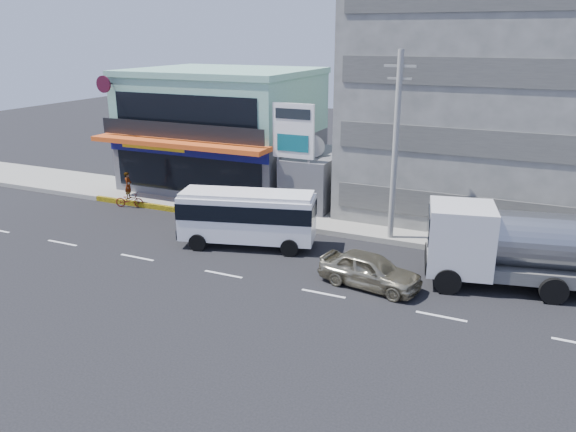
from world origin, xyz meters
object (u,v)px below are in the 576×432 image
object	(u,v)px
concrete_building	(496,100)
motorcycle_rider	(129,196)
shop_building	(224,132)
utility_pole_near	(395,148)
minibus	(247,214)
satellite_dish	(312,155)
tanker_truck	(528,247)
sedan	(370,270)
billboard	(293,137)

from	to	relation	value
concrete_building	motorcycle_rider	bearing A→B (deg)	-158.69
shop_building	utility_pole_near	world-z (taller)	utility_pole_near
minibus	shop_building	bearing A→B (deg)	125.57
satellite_dish	tanker_truck	size ratio (longest dim) A/B	0.16
concrete_building	sedan	size ratio (longest dim) A/B	3.49
satellite_dish	minibus	size ratio (longest dim) A/B	0.20
sedan	motorcycle_rider	xyz separation A→B (m)	(-17.61, 5.26, -0.02)
satellite_dish	motorcycle_rider	size ratio (longest dim) A/B	0.65
minibus	billboard	bearing A→B (deg)	87.74
sedan	minibus	bearing A→B (deg)	82.68
billboard	tanker_truck	distance (m)	14.52
shop_building	satellite_dish	distance (m)	8.54
tanker_truck	minibus	bearing A→B (deg)	-178.25
concrete_building	utility_pole_near	bearing A→B (deg)	-117.76
shop_building	minibus	size ratio (longest dim) A/B	1.68
billboard	minibus	size ratio (longest dim) A/B	0.93
satellite_dish	utility_pole_near	world-z (taller)	utility_pole_near
concrete_building	tanker_truck	bearing A→B (deg)	-75.57
concrete_building	tanker_truck	size ratio (longest dim) A/B	1.68
shop_building	utility_pole_near	xyz separation A→B (m)	(14.00, -6.55, 1.15)
concrete_building	utility_pole_near	world-z (taller)	concrete_building
tanker_truck	motorcycle_rider	size ratio (longest dim) A/B	4.11
satellite_dish	billboard	bearing A→B (deg)	-105.52
minibus	sedan	distance (m)	7.69
satellite_dish	utility_pole_near	distance (m)	7.17
sedan	tanker_truck	distance (m)	6.83
satellite_dish	tanker_truck	bearing A→B (deg)	-28.11
billboard	utility_pole_near	xyz separation A→B (m)	(6.50, -1.80, 0.22)
shop_building	minibus	bearing A→B (deg)	-54.43
shop_building	motorcycle_rider	distance (m)	8.40
satellite_dish	minibus	bearing A→B (deg)	-95.64
concrete_building	motorcycle_rider	size ratio (longest dim) A/B	6.92
concrete_building	billboard	bearing A→B (deg)	-151.08
shop_building	tanker_truck	world-z (taller)	shop_building
utility_pole_near	motorcycle_rider	world-z (taller)	utility_pole_near
sedan	utility_pole_near	bearing A→B (deg)	15.27
satellite_dish	billboard	size ratio (longest dim) A/B	0.22
satellite_dish	billboard	distance (m)	2.31
tanker_truck	shop_building	bearing A→B (deg)	154.82
concrete_building	minibus	xyz separation A→B (m)	(-10.72, -11.24, -5.24)
shop_building	sedan	distance (m)	19.41
motorcycle_rider	sedan	bearing A→B (deg)	-16.62
sedan	tanker_truck	world-z (taller)	tanker_truck
minibus	motorcycle_rider	size ratio (longest dim) A/B	3.20
utility_pole_near	minibus	size ratio (longest dim) A/B	1.35
satellite_dish	minibus	xyz separation A→B (m)	(-0.72, -7.24, -1.82)
utility_pole_near	motorcycle_rider	size ratio (longest dim) A/B	4.33
shop_building	billboard	distance (m)	8.92
billboard	motorcycle_rider	world-z (taller)	billboard
concrete_building	billboard	size ratio (longest dim) A/B	2.32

